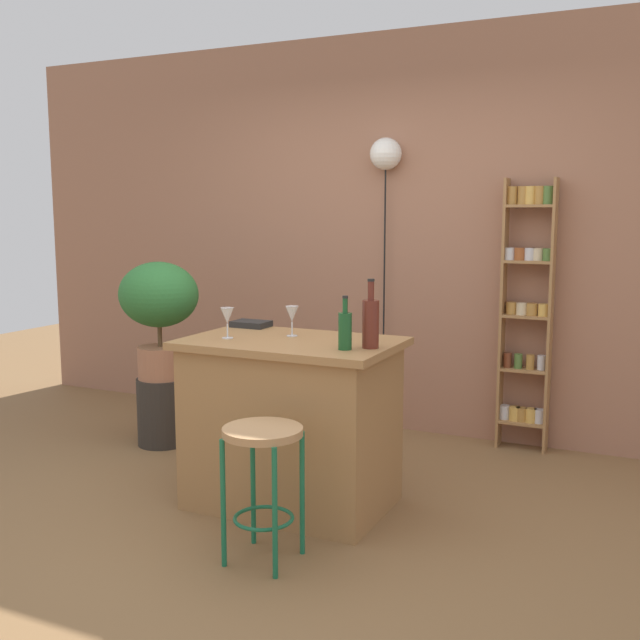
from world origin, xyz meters
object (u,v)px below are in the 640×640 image
(plant_stool, at_px, (162,411))
(cookbook, at_px, (251,324))
(bar_stool, at_px, (263,461))
(pendant_globe_light, at_px, (386,157))
(spice_shelf, at_px, (526,309))
(bottle_vinegar, at_px, (345,329))
(potted_plant, at_px, (159,305))
(wine_glass_center, at_px, (227,316))
(bottle_spirits_clear, at_px, (371,322))
(wine_glass_left, at_px, (292,315))

(plant_stool, xyz_separation_m, cookbook, (0.87, -0.28, 0.69))
(bar_stool, bearing_deg, pendant_globe_light, 96.44)
(spice_shelf, bearing_deg, bottle_vinegar, -109.17)
(potted_plant, distance_m, wine_glass_center, 1.17)
(wine_glass_center, relative_size, cookbook, 0.78)
(plant_stool, relative_size, wine_glass_center, 2.78)
(pendant_globe_light, bearing_deg, bottle_vinegar, -75.77)
(plant_stool, height_order, pendant_globe_light, pendant_globe_light)
(wine_glass_center, xyz_separation_m, cookbook, (-0.09, 0.39, -0.10))
(cookbook, bearing_deg, spice_shelf, 42.54)
(bottle_spirits_clear, xyz_separation_m, cookbook, (-0.88, 0.34, -0.11))
(bar_stool, height_order, spice_shelf, spice_shelf)
(wine_glass_left, bearing_deg, cookbook, 152.95)
(potted_plant, distance_m, bottle_spirits_clear, 1.86)
(wine_glass_center, bearing_deg, pendant_globe_light, 80.76)
(bar_stool, distance_m, plant_stool, 1.92)
(spice_shelf, bearing_deg, pendant_globe_light, 178.36)
(bar_stool, height_order, bottle_vinegar, bottle_vinegar)
(wine_glass_left, bearing_deg, potted_plant, 159.43)
(plant_stool, relative_size, potted_plant, 0.58)
(bottle_spirits_clear, bearing_deg, spice_shelf, 73.00)
(bar_stool, relative_size, wine_glass_left, 3.79)
(bar_stool, distance_m, bottle_vinegar, 0.75)
(wine_glass_center, height_order, pendant_globe_light, pendant_globe_light)
(plant_stool, relative_size, bottle_spirits_clear, 1.33)
(potted_plant, relative_size, bottle_spirits_clear, 2.30)
(plant_stool, bearing_deg, wine_glass_center, -34.99)
(bottle_vinegar, relative_size, pendant_globe_light, 0.13)
(plant_stool, height_order, bottle_spirits_clear, bottle_spirits_clear)
(cookbook, bearing_deg, bottle_vinegar, -28.17)
(bar_stool, distance_m, cookbook, 1.20)
(potted_plant, xyz_separation_m, bottle_spirits_clear, (1.75, -0.61, 0.08))
(potted_plant, bearing_deg, plant_stool, -90.00)
(bar_stool, height_order, potted_plant, potted_plant)
(bar_stool, bearing_deg, wine_glass_left, 107.64)
(bar_stool, relative_size, plant_stool, 1.36)
(bottle_vinegar, xyz_separation_m, wine_glass_left, (-0.42, 0.24, 0.02))
(plant_stool, xyz_separation_m, pendant_globe_light, (1.23, 0.97, 1.71))
(plant_stool, xyz_separation_m, wine_glass_left, (1.24, -0.46, 0.79))
(bottle_vinegar, distance_m, pendant_globe_light, 1.97)
(bottle_spirits_clear, bearing_deg, potted_plant, 160.67)
(bottle_spirits_clear, relative_size, wine_glass_left, 2.09)
(potted_plant, relative_size, cookbook, 3.74)
(spice_shelf, relative_size, potted_plant, 2.27)
(bar_stool, distance_m, potted_plant, 1.97)
(bar_stool, height_order, cookbook, cookbook)
(bottle_vinegar, height_order, wine_glass_center, bottle_vinegar)
(cookbook, height_order, pendant_globe_light, pendant_globe_light)
(bottle_vinegar, bearing_deg, pendant_globe_light, 104.23)
(cookbook, bearing_deg, wine_glass_center, -76.84)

